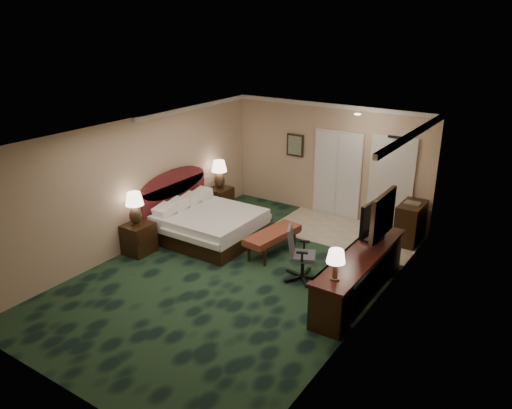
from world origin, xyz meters
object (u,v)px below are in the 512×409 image
Objects in this scene: bed at (210,226)px; desk_chair at (303,254)px; desk at (359,275)px; lamp_far at (219,175)px; minibar at (410,223)px; nightstand_far at (220,200)px; lamp_near at (135,209)px; bed_bench at (272,242)px; tv at (374,220)px; nightstand_near at (139,238)px.

bed is 1.91× the size of desk_chair.
desk reaches higher than bed.
minibar is at bearing 10.70° from lamp_far.
lamp_far is 0.25× the size of desk.
nightstand_far is at bearing 126.65° from desk_chair.
lamp_far is (0.02, 2.73, -0.00)m from lamp_near.
desk is at bearing -90.88° from minibar.
bed reaches higher than nightstand_far.
desk_chair reaches higher than bed.
bed_bench is 2.99m from minibar.
bed is 1.70m from lamp_near.
bed_bench is 1.39× the size of tv.
bed_bench is at bearing 7.12° from bed.
nightstand_near is 3.43m from desk_chair.
tv is at bearing 19.45° from lamp_near.
nightstand_far is 4.78m from desk.
bed_bench is at bearing 124.56° from desk_chair.
nightstand_far is 0.70× the size of minibar.
nightstand_near is 1.02× the size of nightstand_far.
nightstand_far is 0.90× the size of lamp_near.
minibar is (4.46, 3.57, -0.53)m from lamp_near.
tv is (4.36, -1.20, 0.88)m from nightstand_far.
nightstand_far is (-0.00, 2.72, -0.01)m from nightstand_near.
lamp_near is 2.73m from lamp_far.
nightstand_far is 0.22× the size of desk.
desk_chair is (2.50, -0.45, 0.20)m from bed.
bed is 0.70× the size of desk.
desk is at bearing -22.73° from nightstand_far.
nightstand_near is 0.72× the size of minibar.
lamp_near is 4.63m from tv.
minibar reaches higher than bed_bench.
bed is at bearing 58.56° from nightstand_near.
lamp_near is (-0.81, -1.34, 0.66)m from bed.
lamp_near reaches higher than nightstand_near.
bed is 2.55m from desk_chair.
desk_chair is (3.30, -1.84, -0.46)m from lamp_far.
tv reaches higher than nightstand_near.
lamp_far is at bearing 126.73° from desk_chair.
minibar is (0.09, 2.03, -0.75)m from tv.
desk is (2.13, -0.63, 0.17)m from bed_bench.
tv is (3.55, 0.20, 0.88)m from bed.
tv is at bearing 7.48° from desk_chair.
minibar is at bearing 31.46° from bed.
desk is at bearing -80.05° from tv.
desk_chair is (3.31, 0.89, -0.46)m from lamp_near.
desk_chair is at bearing 14.77° from nightstand_near.
nightstand_near is 0.22× the size of desk.
tv reaches higher than lamp_near.
tv is 1.41m from desk_chair.
lamp_far is (0.01, 2.71, 0.65)m from nightstand_near.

